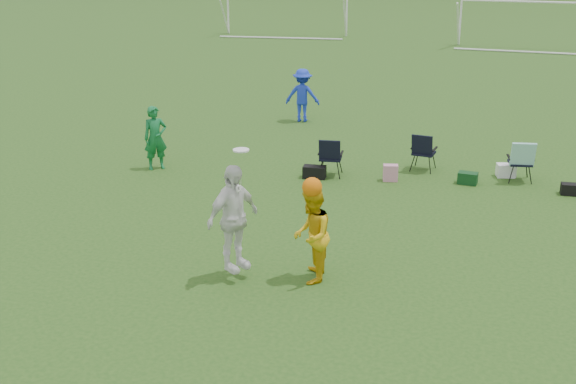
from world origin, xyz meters
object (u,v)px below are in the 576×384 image
(fielder_green_near, at_px, (155,138))
(fielder_blue, at_px, (302,95))
(goal_left, at_px, (286,2))
(goal_mid, at_px, (531,11))
(center_contest, at_px, (271,225))

(fielder_green_near, distance_m, fielder_blue, 6.35)
(goal_left, distance_m, goal_mid, 14.14)
(fielder_green_near, distance_m, goal_left, 27.43)
(fielder_green_near, bearing_deg, center_contest, -87.12)
(fielder_green_near, height_order, fielder_blue, fielder_blue)
(fielder_green_near, height_order, goal_left, goal_left)
(fielder_blue, bearing_deg, center_contest, 97.16)
(center_contest, bearing_deg, goal_mid, 80.01)
(fielder_green_near, distance_m, goal_mid, 27.04)
(goal_left, relative_size, goal_mid, 1.00)
(goal_left, bearing_deg, center_contest, -80.07)
(fielder_green_near, distance_m, center_contest, 7.03)
(fielder_blue, distance_m, goal_mid, 20.69)
(goal_left, bearing_deg, fielder_green_near, -86.55)
(center_contest, height_order, goal_left, goal_left)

